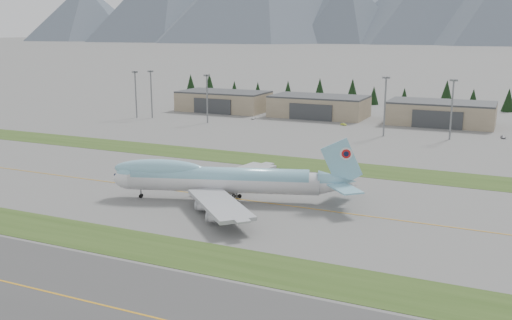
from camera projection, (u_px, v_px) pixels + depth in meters
The scene contains 15 objects.
ground at pixel (197, 194), 153.56m from camera, with size 7000.00×7000.00×0.00m, color #5E5E5C.
grass_strip_near at pixel (105, 239), 119.80m from camera, with size 400.00×14.00×0.08m, color #314A1A.
grass_strip_far at pixel (264, 160), 193.53m from camera, with size 400.00×18.00×0.08m, color #314A1A.
asphalt_taxiway at pixel (15, 284), 98.48m from camera, with size 400.00×32.00×0.04m, color #3A3A3A.
taxiway_line_main at pixel (197, 194), 153.56m from camera, with size 400.00×0.40×0.02m, color orange.
taxiway_line_near at pixel (15, 284), 98.48m from camera, with size 400.00×0.40×0.02m, color orange.
boeing_747_freighter at pixel (221, 179), 146.25m from camera, with size 64.93×53.69×17.17m.
hangar_left at pixel (224, 101), 313.75m from camera, with size 48.00×26.60×10.80m.
hangar_center at pixel (319, 106), 291.57m from camera, with size 48.00×26.60×10.80m.
hangar_right at pixel (441, 113), 267.37m from camera, with size 48.00×26.60×10.80m.
floodlight_masts at pixel (297, 93), 251.99m from camera, with size 198.08×6.80×24.72m.
service_vehicle_a at pixel (254, 119), 284.27m from camera, with size 1.32×3.28×1.12m, color white.
service_vehicle_b at pixel (344, 125), 265.60m from camera, with size 1.10×3.12×1.03m, color #A5B92E.
service_vehicle_c at pixel (503, 138), 232.97m from camera, with size 1.57×3.86×1.12m, color #99989D.
conifer_belt at pixel (360, 93), 343.86m from camera, with size 266.19×14.83×16.29m.
Camera 1 is at (75.71, -127.95, 42.62)m, focal length 40.00 mm.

